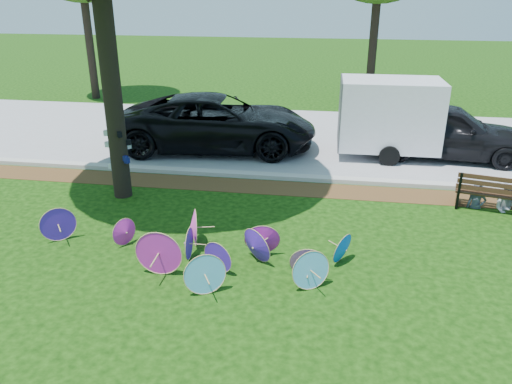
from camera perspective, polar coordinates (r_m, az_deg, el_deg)
ground at (r=9.26m, az=-5.07°, el=-9.70°), size 90.00×90.00×0.00m
mulch_strip at (r=13.19m, az=-0.45°, el=0.65°), size 90.00×1.00×0.01m
curb at (r=13.82m, az=0.03°, el=1.94°), size 90.00×0.30×0.12m
street at (r=17.74m, az=2.14°, el=6.43°), size 90.00×8.00×0.01m
parasol_pile at (r=9.47m, az=-5.23°, el=-6.31°), size 6.43×2.25×0.89m
black_van at (r=16.13m, az=-4.43°, el=7.93°), size 6.51×3.47×1.74m
dark_pickup at (r=16.33m, az=20.86°, el=6.57°), size 5.07×2.42×1.67m
cargo_trailer at (r=15.79m, az=15.02°, el=8.62°), size 2.96×1.90×2.65m
park_bench at (r=12.94m, az=25.61°, el=0.02°), size 1.85×1.04×0.91m
person_left at (r=12.83m, az=24.18°, el=0.82°), size 0.46×0.33×1.21m
person_right at (r=13.02m, az=27.17°, el=0.83°), size 0.69×0.57×1.31m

